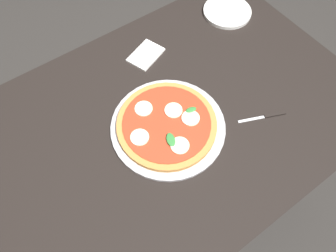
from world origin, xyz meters
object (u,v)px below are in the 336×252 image
object	(u,v)px
serving_tray	(168,127)
plate_white	(227,12)
dining_table	(166,133)
pizza	(167,124)
napkin	(146,55)
knife	(268,116)

from	to	relation	value
serving_tray	plate_white	xyz separation A→B (m)	(-0.51, -0.30, 0.00)
dining_table	pizza	xyz separation A→B (m)	(0.02, 0.03, 0.13)
napkin	pizza	bearing A→B (deg)	69.00
serving_tray	pizza	world-z (taller)	pizza
pizza	knife	size ratio (longest dim) A/B	2.07
pizza	knife	distance (m)	0.34
dining_table	serving_tray	xyz separation A→B (m)	(0.02, 0.03, 0.11)
dining_table	pizza	bearing A→B (deg)	59.60
dining_table	knife	bearing A→B (deg)	145.73
dining_table	serving_tray	size ratio (longest dim) A/B	3.65
dining_table	plate_white	size ratio (longest dim) A/B	6.91
knife	plate_white	bearing A→B (deg)	-115.17
dining_table	napkin	world-z (taller)	napkin
dining_table	knife	xyz separation A→B (m)	(-0.28, 0.19, 0.11)
pizza	napkin	distance (m)	0.32
knife	serving_tray	bearing A→B (deg)	-28.05
dining_table	plate_white	distance (m)	0.58
serving_tray	napkin	distance (m)	0.32
serving_tray	napkin	xyz separation A→B (m)	(-0.11, -0.30, -0.00)
serving_tray	napkin	world-z (taller)	serving_tray
plate_white	dining_table	bearing A→B (deg)	28.24
dining_table	plate_white	xyz separation A→B (m)	(-0.50, -0.27, 0.11)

